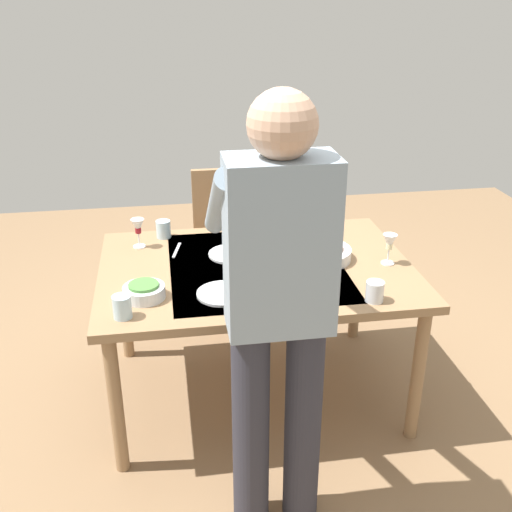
{
  "coord_description": "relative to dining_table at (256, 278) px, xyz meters",
  "views": [
    {
      "loc": [
        0.41,
        2.58,
        1.97
      ],
      "look_at": [
        0.0,
        0.0,
        0.78
      ],
      "focal_mm": 42.62,
      "sensor_mm": 36.0,
      "label": 1
    }
  ],
  "objects": [
    {
      "name": "ground_plane",
      "position": [
        0.0,
        0.0,
        -0.66
      ],
      "size": [
        6.0,
        6.0,
        0.0
      ],
      "primitive_type": "plane",
      "color": "#846647"
    },
    {
      "name": "dining_table",
      "position": [
        0.0,
        0.0,
        0.0
      ],
      "size": [
        1.48,
        1.04,
        0.73
      ],
      "color": "#93704C",
      "rests_on": "ground_plane"
    },
    {
      "name": "chair_near",
      "position": [
        0.04,
        -0.9,
        -0.13
      ],
      "size": [
        0.4,
        0.4,
        0.91
      ],
      "color": "brown",
      "rests_on": "ground_plane"
    },
    {
      "name": "person_server",
      "position": [
        0.05,
        0.78,
        0.3
      ],
      "size": [
        0.42,
        0.61,
        1.69
      ],
      "color": "#2D2D38",
      "rests_on": "ground_plane"
    },
    {
      "name": "wine_bottle",
      "position": [
        -0.1,
        -0.07,
        0.18
      ],
      "size": [
        0.07,
        0.07,
        0.3
      ],
      "color": "black",
      "rests_on": "dining_table"
    },
    {
      "name": "wine_glass_left",
      "position": [
        0.55,
        -0.31,
        0.17
      ],
      "size": [
        0.07,
        0.07,
        0.15
      ],
      "color": "white",
      "rests_on": "dining_table"
    },
    {
      "name": "wine_glass_right",
      "position": [
        -0.63,
        0.08,
        0.17
      ],
      "size": [
        0.07,
        0.07,
        0.15
      ],
      "color": "white",
      "rests_on": "dining_table"
    },
    {
      "name": "water_cup_near_left",
      "position": [
        0.61,
        0.4,
        0.12
      ],
      "size": [
        0.08,
        0.08,
        0.1
      ],
      "primitive_type": "cylinder",
      "color": "silver",
      "rests_on": "dining_table"
    },
    {
      "name": "water_cup_near_right",
      "position": [
        -0.44,
        0.42,
        0.11
      ],
      "size": [
        0.08,
        0.08,
        0.09
      ],
      "primitive_type": "cylinder",
      "color": "silver",
      "rests_on": "dining_table"
    },
    {
      "name": "water_cup_far_left",
      "position": [
        0.43,
        -0.42,
        0.11
      ],
      "size": [
        0.08,
        0.08,
        0.09
      ],
      "primitive_type": "cylinder",
      "color": "silver",
      "rests_on": "dining_table"
    },
    {
      "name": "serving_bowl_pasta",
      "position": [
        -0.32,
        -0.03,
        0.1
      ],
      "size": [
        0.3,
        0.3,
        0.07
      ],
      "color": "silver",
      "rests_on": "dining_table"
    },
    {
      "name": "side_bowl_salad",
      "position": [
        0.52,
        0.24,
        0.1
      ],
      "size": [
        0.18,
        0.18,
        0.07
      ],
      "color": "silver",
      "rests_on": "dining_table"
    },
    {
      "name": "dinner_plate_near",
      "position": [
        0.19,
        0.27,
        0.07
      ],
      "size": [
        0.23,
        0.23,
        0.01
      ],
      "primitive_type": "cylinder",
      "color": "silver",
      "rests_on": "dining_table"
    },
    {
      "name": "dinner_plate_far",
      "position": [
        0.1,
        -0.14,
        0.07
      ],
      "size": [
        0.23,
        0.23,
        0.01
      ],
      "primitive_type": "cylinder",
      "color": "silver",
      "rests_on": "dining_table"
    },
    {
      "name": "table_knife",
      "position": [
        -0.03,
        -0.39,
        0.07
      ],
      "size": [
        0.08,
        0.19,
        0.0
      ],
      "primitive_type": "cube",
      "rotation": [
        0.0,
        0.0,
        0.32
      ],
      "color": "silver",
      "rests_on": "dining_table"
    },
    {
      "name": "table_fork",
      "position": [
        0.37,
        -0.24,
        0.07
      ],
      "size": [
        0.05,
        0.18,
        0.0
      ],
      "primitive_type": "cube",
      "rotation": [
        0.0,
        0.0,
        -0.22
      ],
      "color": "silver",
      "rests_on": "dining_table"
    }
  ]
}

